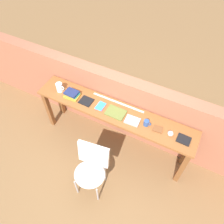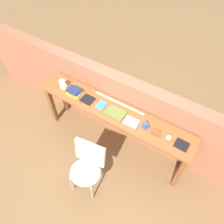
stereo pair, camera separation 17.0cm
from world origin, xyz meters
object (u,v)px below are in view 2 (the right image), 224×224
object	(u,v)px
book_repair_rightmost	(182,145)
mug	(145,125)
chair_white_moulded	(87,166)
pitcher_white	(63,84)
book_stack_leftmost	(74,92)
magazine_cycling	(88,100)
pamphlet_pile_colourful	(101,105)
book_open_centre	(116,113)
leather_journal_brown	(156,132)
sports_ball_small	(169,138)

from	to	relation	value
book_repair_rightmost	mug	bearing A→B (deg)	-178.77
chair_white_moulded	pitcher_white	xyz separation A→B (m)	(-0.99, 0.77, 0.43)
book_stack_leftmost	magazine_cycling	world-z (taller)	book_stack_leftmost
magazine_cycling	book_repair_rightmost	world-z (taller)	book_repair_rightmost
mug	pamphlet_pile_colourful	bearing A→B (deg)	179.91
book_stack_leftmost	book_open_centre	bearing A→B (deg)	0.57
pamphlet_pile_colourful	book_open_centre	world-z (taller)	book_open_centre
chair_white_moulded	book_repair_rightmost	distance (m)	1.31
pamphlet_pile_colourful	book_repair_rightmost	size ratio (longest dim) A/B	1.01
mug	book_repair_rightmost	xyz separation A→B (m)	(0.53, -0.00, -0.03)
pitcher_white	book_repair_rightmost	bearing A→B (deg)	0.03
mug	magazine_cycling	bearing A→B (deg)	-179.39
pamphlet_pile_colourful	leather_journal_brown	bearing A→B (deg)	-0.29
leather_journal_brown	sports_ball_small	bearing A→B (deg)	-7.65
mug	book_repair_rightmost	distance (m)	0.53
pamphlet_pile_colourful	leather_journal_brown	xyz separation A→B (m)	(0.90, -0.00, 0.01)
leather_journal_brown	book_repair_rightmost	xyz separation A→B (m)	(0.36, 0.00, -0.00)
book_open_centre	sports_ball_small	size ratio (longest dim) A/B	3.73
chair_white_moulded	book_stack_leftmost	distance (m)	1.14
book_open_centre	leather_journal_brown	world-z (taller)	same
book_stack_leftmost	chair_white_moulded	bearing A→B (deg)	-45.03
leather_journal_brown	sports_ball_small	world-z (taller)	sports_ball_small
book_open_centre	leather_journal_brown	distance (m)	0.64
leather_journal_brown	mug	bearing A→B (deg)	173.42
mug	pitcher_white	bearing A→B (deg)	-179.84
book_stack_leftmost	mug	bearing A→B (deg)	0.62
mug	leather_journal_brown	xyz separation A→B (m)	(0.17, -0.00, -0.03)
book_stack_leftmost	mug	size ratio (longest dim) A/B	2.17
leather_journal_brown	sports_ball_small	distance (m)	0.18
book_open_centre	book_repair_rightmost	size ratio (longest dim) A/B	1.60
chair_white_moulded	sports_ball_small	bearing A→B (deg)	43.11
pitcher_white	book_stack_leftmost	world-z (taller)	pitcher_white
magazine_cycling	book_repair_rightmost	distance (m)	1.50
book_open_centre	leather_journal_brown	xyz separation A→B (m)	(0.64, 0.00, 0.00)
book_open_centre	mug	distance (m)	0.47
chair_white_moulded	pitcher_white	size ratio (longest dim) A/B	4.85
pitcher_white	pamphlet_pile_colourful	bearing A→B (deg)	0.42
mug	leather_journal_brown	bearing A→B (deg)	-1.11
pitcher_white	leather_journal_brown	xyz separation A→B (m)	(1.63, 0.00, -0.07)
pitcher_white	chair_white_moulded	bearing A→B (deg)	-37.73
mug	book_open_centre	bearing A→B (deg)	-179.31
mug	leather_journal_brown	size ratio (longest dim) A/B	0.85
sports_ball_small	book_open_centre	bearing A→B (deg)	179.70
pitcher_white	pamphlet_pile_colourful	world-z (taller)	pitcher_white
pitcher_white	sports_ball_small	distance (m)	1.81
book_open_centre	book_repair_rightmost	bearing A→B (deg)	1.05
book_stack_leftmost	pitcher_white	bearing A→B (deg)	177.79
magazine_cycling	book_open_centre	size ratio (longest dim) A/B	0.69
chair_white_moulded	sports_ball_small	world-z (taller)	sports_ball_small
book_stack_leftmost	book_open_centre	distance (m)	0.75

